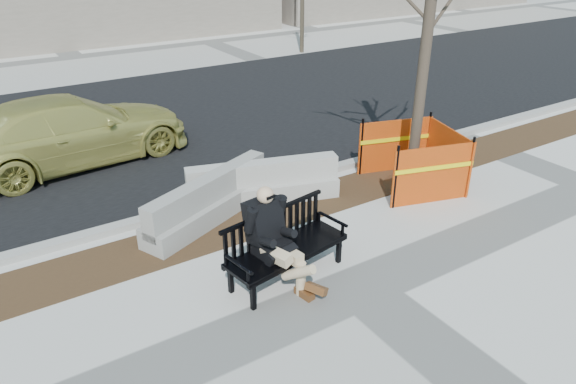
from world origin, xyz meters
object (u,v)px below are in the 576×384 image
at_px(seated_man, 272,282).
at_px(tree_fence, 410,185).
at_px(jersey_barrier_left, 211,219).
at_px(bench, 287,276).
at_px(sedan, 76,162).
at_px(jersey_barrier_right, 264,201).

height_order(seated_man, tree_fence, tree_fence).
relative_size(tree_fence, jersey_barrier_left, 2.15).
bearing_deg(bench, seated_man, 168.47).
bearing_deg(sedan, jersey_barrier_left, -167.21).
relative_size(seated_man, jersey_barrier_right, 0.54).
height_order(bench, jersey_barrier_left, bench).
distance_m(jersey_barrier_left, jersey_barrier_right, 1.18).
bearing_deg(jersey_barrier_right, bench, -95.51).
xyz_separation_m(seated_man, jersey_barrier_left, (0.05, 2.25, 0.00)).
relative_size(seated_man, sedan, 0.30).
height_order(seated_man, jersey_barrier_right, seated_man).
bearing_deg(sedan, jersey_barrier_right, -153.43).
bearing_deg(jersey_barrier_left, seated_man, -115.06).
xyz_separation_m(tree_fence, sedan, (-5.55, 4.97, 0.00)).
relative_size(tree_fence, sedan, 1.21).
xyz_separation_m(sedan, jersey_barrier_left, (1.47, -4.04, 0.00)).
bearing_deg(jersey_barrier_left, bench, -108.33).
bearing_deg(jersey_barrier_right, sedan, 140.36).
height_order(sedan, jersey_barrier_left, sedan).
bearing_deg(jersey_barrier_left, jersey_barrier_right, -19.52).
relative_size(sedan, jersey_barrier_left, 1.78).
bearing_deg(bench, sedan, 95.49).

